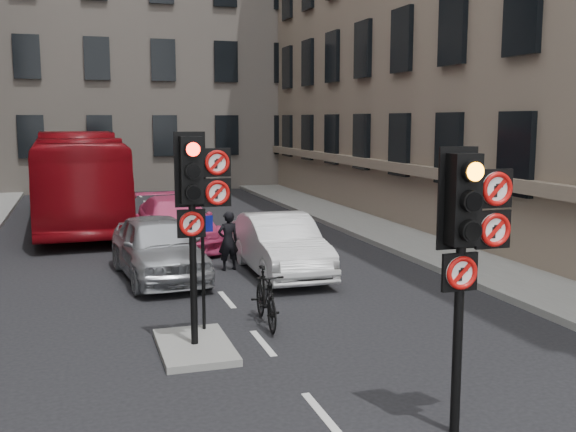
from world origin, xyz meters
TOP-DOWN VIEW (x-y plane):
  - pavement_right at (7.20, 12.00)m, footprint 3.00×50.00m
  - centre_island at (-1.20, 5.00)m, footprint 1.20×2.00m
  - building_far at (0.00, 38.00)m, footprint 30.00×14.00m
  - signal_near at (1.49, 0.99)m, footprint 0.91×0.40m
  - signal_far at (-1.11, 4.99)m, footprint 0.91×0.40m
  - car_silver at (-1.17, 10.49)m, footprint 2.28×4.74m
  - car_white at (1.83, 10.04)m, footprint 1.66×4.58m
  - car_pink at (-0.16, 14.67)m, footprint 2.34×5.23m
  - bus_red at (-3.05, 20.25)m, footprint 3.29×12.45m
  - motorcycle at (0.33, 6.00)m, footprint 0.64×1.85m
  - motorcyclist at (0.66, 10.84)m, footprint 0.62×0.47m
  - info_sign at (-0.90, 5.73)m, footprint 0.36×0.12m

SIDE VIEW (x-z plane):
  - centre_island at x=-1.20m, z-range 0.00..0.12m
  - pavement_right at x=7.20m, z-range 0.00..0.16m
  - motorcycle at x=0.33m, z-range 0.00..1.09m
  - car_pink at x=-0.16m, z-range 0.00..1.49m
  - car_white at x=1.83m, z-range 0.00..1.50m
  - motorcyclist at x=0.66m, z-range 0.00..1.55m
  - car_silver at x=-1.17m, z-range 0.00..1.56m
  - info_sign at x=-0.90m, z-range 0.42..2.50m
  - bus_red at x=-3.05m, z-range 0.00..3.44m
  - signal_near at x=1.49m, z-range 0.79..4.37m
  - signal_far at x=-1.11m, z-range 0.91..4.49m
  - building_far at x=0.00m, z-range 0.00..20.00m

